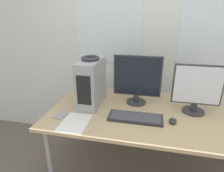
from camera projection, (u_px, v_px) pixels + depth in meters
name	position (u px, v px, depth m)	size (l,w,h in m)	color
wall_back	(160.00, 31.00, 1.96)	(8.00, 0.07, 2.70)	silver
desk	(154.00, 116.00, 1.66)	(1.85, 0.94, 0.71)	tan
pc_tower	(91.00, 83.00, 1.73)	(0.18, 0.41, 0.43)	#9E9EA3
headphones	(90.00, 58.00, 1.65)	(0.17, 0.17, 0.03)	#333338
monitor_main	(137.00, 79.00, 1.74)	(0.44, 0.19, 0.46)	#333338
monitor_right_near	(197.00, 89.00, 1.57)	(0.40, 0.19, 0.43)	#333338
keyboard	(135.00, 118.00, 1.53)	(0.44, 0.17, 0.02)	#28282D
mouse	(173.00, 121.00, 1.47)	(0.06, 0.08, 0.03)	#2D2D2D
cell_phone	(62.00, 115.00, 1.59)	(0.11, 0.16, 0.01)	#99999E
paper_sheet_left	(75.00, 122.00, 1.48)	(0.21, 0.30, 0.00)	white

